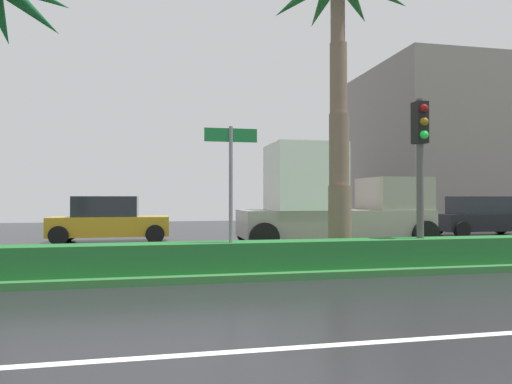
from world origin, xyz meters
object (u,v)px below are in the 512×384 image
object	(u,v)px
car_in_traffic_second	(109,220)
car_in_traffic_third	(481,217)
street_name_sign	(231,178)
box_truck_lead	(332,201)
palm_tree_centre_left	(339,19)
traffic_signal_median_right	(420,150)

from	to	relation	value
car_in_traffic_second	car_in_traffic_third	bearing A→B (deg)	-1.34
street_name_sign	car_in_traffic_second	distance (m)	9.44
car_in_traffic_third	box_truck_lead	bearing A→B (deg)	-159.89
street_name_sign	car_in_traffic_second	xyz separation A→B (m)	(-3.30, 8.75, -1.25)
car_in_traffic_third	street_name_sign	bearing A→B (deg)	-145.83
palm_tree_centre_left	car_in_traffic_third	world-z (taller)	palm_tree_centre_left
street_name_sign	car_in_traffic_third	bearing A→B (deg)	34.17
car_in_traffic_third	traffic_signal_median_right	bearing A→B (deg)	-133.92
traffic_signal_median_right	car_in_traffic_third	world-z (taller)	traffic_signal_median_right
car_in_traffic_second	car_in_traffic_third	xyz separation A→B (m)	(15.65, -0.37, 0.00)
car_in_traffic_second	box_truck_lead	size ratio (longest dim) A/B	0.67
car_in_traffic_third	car_in_traffic_second	bearing A→B (deg)	178.66
box_truck_lead	car_in_traffic_second	bearing A→B (deg)	156.40
traffic_signal_median_right	box_truck_lead	size ratio (longest dim) A/B	0.59
traffic_signal_median_right	car_in_traffic_third	size ratio (longest dim) A/B	0.88
car_in_traffic_second	car_in_traffic_third	size ratio (longest dim) A/B	1.00
car_in_traffic_second	box_truck_lead	bearing A→B (deg)	-23.60
traffic_signal_median_right	palm_tree_centre_left	bearing A→B (deg)	130.87
street_name_sign	car_in_traffic_second	world-z (taller)	street_name_sign
box_truck_lead	palm_tree_centre_left	bearing A→B (deg)	-108.39
street_name_sign	box_truck_lead	world-z (taller)	box_truck_lead
traffic_signal_median_right	box_truck_lead	xyz separation A→B (m)	(-0.11, 5.30, -1.22)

